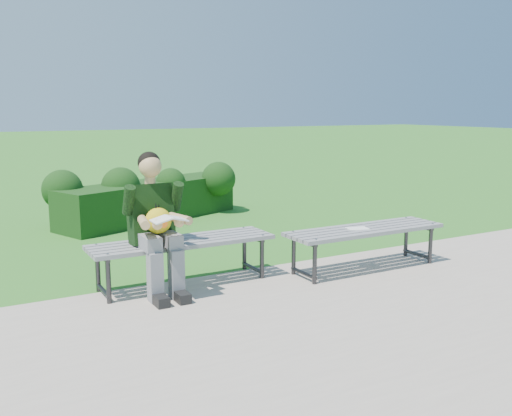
{
  "coord_description": "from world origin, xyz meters",
  "views": [
    {
      "loc": [
        -2.77,
        -5.21,
        1.73
      ],
      "look_at": [
        0.07,
        -0.1,
        0.7
      ],
      "focal_mm": 40.0,
      "sensor_mm": 36.0,
      "label": 1
    }
  ],
  "objects_px": {
    "hedge": "(147,196)",
    "seated_boy": "(155,220)",
    "paper_sheet": "(358,228)",
    "bench_left": "(183,245)",
    "bench_right": "(365,233)"
  },
  "relations": [
    {
      "from": "bench_right",
      "to": "seated_boy",
      "type": "relative_size",
      "value": 1.37
    },
    {
      "from": "bench_left",
      "to": "seated_boy",
      "type": "height_order",
      "value": "seated_boy"
    },
    {
      "from": "hedge",
      "to": "bench_left",
      "type": "height_order",
      "value": "hedge"
    },
    {
      "from": "paper_sheet",
      "to": "seated_boy",
      "type": "bearing_deg",
      "value": 171.24
    },
    {
      "from": "hedge",
      "to": "paper_sheet",
      "type": "distance_m",
      "value": 3.96
    },
    {
      "from": "bench_right",
      "to": "paper_sheet",
      "type": "distance_m",
      "value": 0.12
    },
    {
      "from": "bench_left",
      "to": "paper_sheet",
      "type": "xyz_separation_m",
      "value": [
        1.82,
        -0.42,
        0.06
      ]
    },
    {
      "from": "bench_left",
      "to": "seated_boy",
      "type": "distance_m",
      "value": 0.43
    },
    {
      "from": "seated_boy",
      "to": "paper_sheet",
      "type": "distance_m",
      "value": 2.16
    },
    {
      "from": "hedge",
      "to": "bench_left",
      "type": "relative_size",
      "value": 1.81
    },
    {
      "from": "bench_left",
      "to": "hedge",
      "type": "bearing_deg",
      "value": 77.14
    },
    {
      "from": "seated_boy",
      "to": "paper_sheet",
      "type": "bearing_deg",
      "value": -8.76
    },
    {
      "from": "hedge",
      "to": "seated_boy",
      "type": "distance_m",
      "value": 3.67
    },
    {
      "from": "seated_boy",
      "to": "hedge",
      "type": "bearing_deg",
      "value": 72.88
    },
    {
      "from": "hedge",
      "to": "paper_sheet",
      "type": "relative_size",
      "value": 12.83
    }
  ]
}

